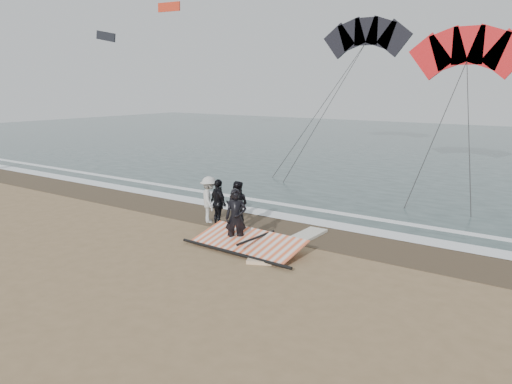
% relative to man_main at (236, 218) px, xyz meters
% --- Properties ---
extents(ground, '(120.00, 120.00, 0.00)m').
position_rel_man_main_xyz_m(ground, '(0.11, -1.85, -0.95)').
color(ground, '#8C704C').
rests_on(ground, ground).
extents(sea, '(120.00, 54.00, 0.02)m').
position_rel_man_main_xyz_m(sea, '(0.11, 31.15, -0.94)').
color(sea, '#233838').
rests_on(sea, ground).
extents(wet_sand, '(120.00, 2.80, 0.01)m').
position_rel_man_main_xyz_m(wet_sand, '(0.11, 2.65, -0.95)').
color(wet_sand, '#4C3D2B').
rests_on(wet_sand, ground).
extents(foam_near, '(120.00, 0.90, 0.01)m').
position_rel_man_main_xyz_m(foam_near, '(0.11, 4.05, -0.92)').
color(foam_near, white).
rests_on(foam_near, sea).
extents(foam_far, '(120.00, 0.45, 0.01)m').
position_rel_man_main_xyz_m(foam_far, '(0.11, 5.75, -0.92)').
color(foam_far, white).
rests_on(foam_far, sea).
extents(man_main, '(0.83, 0.75, 1.90)m').
position_rel_man_main_xyz_m(man_main, '(0.00, 0.00, 0.00)').
color(man_main, black).
rests_on(man_main, ground).
extents(board_white, '(1.81, 2.72, 0.11)m').
position_rel_man_main_xyz_m(board_white, '(1.02, 0.20, -0.90)').
color(board_white, silver).
rests_on(board_white, ground).
extents(board_cream, '(0.72, 2.59, 0.11)m').
position_rel_man_main_xyz_m(board_cream, '(1.37, 1.85, -0.90)').
color(board_cream, beige).
rests_on(board_cream, ground).
extents(trio_cluster, '(2.56, 1.34, 1.79)m').
position_rel_man_main_xyz_m(trio_cluster, '(-1.97, 1.62, -0.06)').
color(trio_cluster, black).
rests_on(trio_cluster, ground).
extents(sail_rig, '(4.28, 1.90, 0.50)m').
position_rel_man_main_xyz_m(sail_rig, '(0.46, 0.10, -0.76)').
color(sail_rig, black).
rests_on(sail_rig, ground).
extents(kite_red, '(6.94, 4.51, 11.03)m').
position_rel_man_main_xyz_m(kite_red, '(2.79, 16.75, 5.73)').
color(kite_red, red).
rests_on(kite_red, ground).
extents(kite_dark, '(7.88, 7.23, 16.52)m').
position_rel_man_main_xyz_m(kite_dark, '(-6.19, 24.09, 7.49)').
color(kite_dark, black).
rests_on(kite_dark, ground).
extents(distant_kites, '(10.66, 2.12, 3.79)m').
position_rel_man_main_xyz_m(distant_kites, '(-32.25, 25.15, 10.64)').
color(distant_kites, red).
rests_on(distant_kites, ground).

